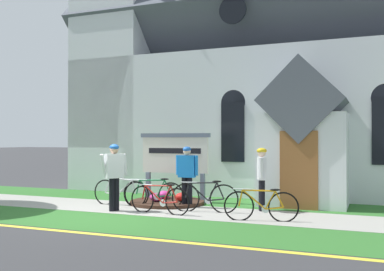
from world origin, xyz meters
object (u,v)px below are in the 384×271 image
object	(u,v)px
bicycle_green	(205,197)
cyclist_in_yellow_jersey	(187,172)
church_sign	(175,156)
bicycle_black	(160,199)
bicycle_yellow	(261,205)
cyclist_in_blue_jersey	(262,174)
cyclist_in_red_jersey	(114,172)
bicycle_orange	(120,192)
bicycle_white	(154,194)

from	to	relation	value
bicycle_green	cyclist_in_yellow_jersey	size ratio (longest dim) A/B	1.04
church_sign	bicycle_black	distance (m)	2.44
bicycle_yellow	cyclist_in_blue_jersey	distance (m)	1.61
cyclist_in_blue_jersey	cyclist_in_red_jersey	size ratio (longest dim) A/B	0.94
bicycle_orange	cyclist_in_yellow_jersey	distance (m)	2.03
church_sign	cyclist_in_blue_jersey	world-z (taller)	church_sign
bicycle_black	cyclist_in_blue_jersey	xyz separation A→B (m)	(2.27, 1.42, 0.60)
bicycle_orange	bicycle_yellow	xyz separation A→B (m)	(4.27, -0.87, -0.02)
bicycle_black	cyclist_in_red_jersey	size ratio (longest dim) A/B	0.99
church_sign	bicycle_green	world-z (taller)	church_sign
bicycle_orange	bicycle_black	bearing A→B (deg)	-26.61
bicycle_yellow	cyclist_in_yellow_jersey	world-z (taller)	cyclist_in_yellow_jersey
bicycle_green	cyclist_in_yellow_jersey	world-z (taller)	cyclist_in_yellow_jersey
bicycle_green	cyclist_in_red_jersey	xyz separation A→B (m)	(-2.25, -0.73, 0.65)
church_sign	bicycle_black	world-z (taller)	church_sign
bicycle_orange	cyclist_in_yellow_jersey	size ratio (longest dim) A/B	1.03
bicycle_green	bicycle_black	world-z (taller)	bicycle_green
church_sign	bicycle_yellow	size ratio (longest dim) A/B	1.32
cyclist_in_blue_jersey	bicycle_yellow	bearing A→B (deg)	-77.19
bicycle_green	cyclist_in_red_jersey	distance (m)	2.45
church_sign	bicycle_green	distance (m)	2.35
cyclist_in_blue_jersey	bicycle_orange	bearing A→B (deg)	-171.56
bicycle_white	cyclist_in_blue_jersey	distance (m)	3.01
church_sign	bicycle_yellow	bearing A→B (deg)	-34.76
cyclist_in_red_jersey	cyclist_in_yellow_jersey	bearing A→B (deg)	40.38
bicycle_black	cyclist_in_blue_jersey	size ratio (longest dim) A/B	1.05
cyclist_in_red_jersey	bicycle_yellow	bearing A→B (deg)	0.63
church_sign	cyclist_in_yellow_jersey	distance (m)	1.29
bicycle_black	church_sign	bearing A→B (deg)	104.34
church_sign	cyclist_in_blue_jersey	size ratio (longest dim) A/B	1.34
bicycle_yellow	cyclist_in_red_jersey	size ratio (longest dim) A/B	0.96
church_sign	bicycle_yellow	world-z (taller)	church_sign
cyclist_in_blue_jersey	cyclist_in_red_jersey	bearing A→B (deg)	-157.06
church_sign	bicycle_white	xyz separation A→B (m)	(-0.09, -1.21, -1.01)
cyclist_in_yellow_jersey	bicycle_green	bearing A→B (deg)	-37.46
church_sign	bicycle_black	bearing A→B (deg)	-75.66
bicycle_yellow	cyclist_in_yellow_jersey	size ratio (longest dim) A/B	1.00
bicycle_green	cyclist_in_blue_jersey	world-z (taller)	cyclist_in_blue_jersey
bicycle_orange	cyclist_in_blue_jersey	size ratio (longest dim) A/B	1.04
bicycle_orange	bicycle_yellow	size ratio (longest dim) A/B	1.03
bicycle_black	bicycle_yellow	bearing A→B (deg)	-0.85
cyclist_in_red_jersey	cyclist_in_blue_jersey	bearing A→B (deg)	22.94
bicycle_green	bicycle_black	size ratio (longest dim) A/B	1.01
bicycle_orange	cyclist_in_red_jersey	bearing A→B (deg)	-66.97
bicycle_black	cyclist_in_yellow_jersey	bearing A→B (deg)	78.91
bicycle_yellow	cyclist_in_red_jersey	bearing A→B (deg)	-179.37
bicycle_white	bicycle_yellow	bearing A→B (deg)	-16.79
bicycle_white	cyclist_in_yellow_jersey	bearing A→B (deg)	16.95
bicycle_green	bicycle_yellow	xyz separation A→B (m)	(1.63, -0.69, -0.03)
church_sign	bicycle_green	size ratio (longest dim) A/B	1.27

